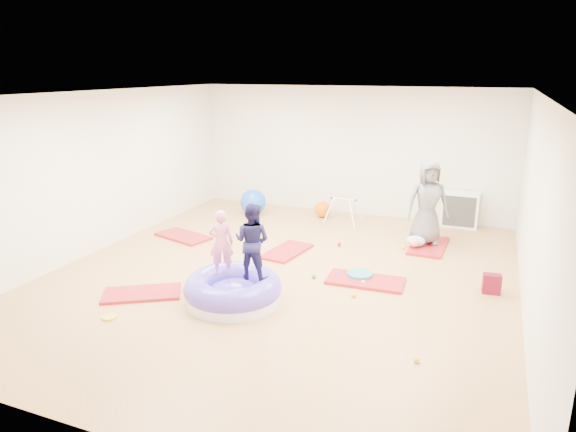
% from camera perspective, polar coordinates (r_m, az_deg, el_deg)
% --- Properties ---
extents(room, '(7.01, 8.01, 2.81)m').
position_cam_1_polar(room, '(7.75, -0.83, 2.99)').
color(room, '#B98942').
rests_on(room, ground).
extents(gym_mat_front_left, '(1.21, 1.03, 0.05)m').
position_cam_1_polar(gym_mat_front_left, '(7.79, -15.94, -8.28)').
color(gym_mat_front_left, '#A92420').
rests_on(gym_mat_front_left, ground).
extents(gym_mat_mid_left, '(1.21, 0.84, 0.05)m').
position_cam_1_polar(gym_mat_mid_left, '(10.16, -11.56, -2.22)').
color(gym_mat_mid_left, '#A92420').
rests_on(gym_mat_mid_left, ground).
extents(gym_mat_center_back, '(0.69, 1.13, 0.04)m').
position_cam_1_polar(gym_mat_center_back, '(9.16, -0.14, -3.94)').
color(gym_mat_center_back, '#A92420').
rests_on(gym_mat_center_back, ground).
extents(gym_mat_right, '(1.19, 0.64, 0.05)m').
position_cam_1_polar(gym_mat_right, '(8.01, 8.59, -7.13)').
color(gym_mat_right, '#A92420').
rests_on(gym_mat_right, ground).
extents(gym_mat_rear_right, '(0.64, 1.22, 0.05)m').
position_cam_1_polar(gym_mat_rear_right, '(9.77, 15.35, -3.21)').
color(gym_mat_rear_right, '#A92420').
rests_on(gym_mat_rear_right, ground).
extents(inflatable_cushion, '(1.37, 1.37, 0.43)m').
position_cam_1_polar(inflatable_cushion, '(7.30, -6.12, -8.18)').
color(inflatable_cushion, white).
rests_on(inflatable_cushion, ground).
extents(child_pink, '(0.41, 0.35, 0.95)m').
position_cam_1_polar(child_pink, '(7.20, -7.44, -2.57)').
color(child_pink, pink).
rests_on(child_pink, inflatable_cushion).
extents(child_navy, '(0.53, 0.41, 1.07)m').
position_cam_1_polar(child_navy, '(7.02, -4.02, -2.42)').
color(child_navy, '#191741').
rests_on(child_navy, inflatable_cushion).
extents(adult_caregiver, '(0.88, 0.74, 1.54)m').
position_cam_1_polar(adult_caregiver, '(9.63, 15.26, 1.46)').
color(adult_caregiver, '#5B5B5B').
rests_on(adult_caregiver, gym_mat_rear_right).
extents(infant, '(0.34, 0.35, 0.20)m').
position_cam_1_polar(infant, '(9.55, 13.96, -2.75)').
color(infant, silver).
rests_on(infant, gym_mat_rear_right).
extents(ball_pit_balls, '(4.00, 3.79, 0.07)m').
position_cam_1_polar(ball_pit_balls, '(8.27, 3.86, -6.11)').
color(ball_pit_balls, yellow).
rests_on(ball_pit_balls, ground).
extents(exercise_ball_blue, '(0.58, 0.58, 0.58)m').
position_cam_1_polar(exercise_ball_blue, '(11.45, -3.89, 1.54)').
color(exercise_ball_blue, blue).
rests_on(exercise_ball_blue, ground).
extents(exercise_ball_orange, '(0.36, 0.36, 0.36)m').
position_cam_1_polar(exercise_ball_orange, '(11.29, 3.85, 0.76)').
color(exercise_ball_orange, orange).
rests_on(exercise_ball_orange, ground).
extents(infant_play_gym, '(0.70, 0.67, 0.54)m').
position_cam_1_polar(infant_play_gym, '(10.85, 6.16, 1.04)').
color(infant_play_gym, white).
rests_on(infant_play_gym, ground).
extents(cube_shelf, '(0.73, 0.36, 0.73)m').
position_cam_1_polar(cube_shelf, '(11.12, 18.55, 0.68)').
color(cube_shelf, white).
rests_on(cube_shelf, ground).
extents(balance_disc, '(0.40, 0.40, 0.09)m').
position_cam_1_polar(balance_disc, '(8.14, 7.96, -6.55)').
color(balance_disc, teal).
rests_on(balance_disc, ground).
extents(backpack, '(0.27, 0.18, 0.29)m').
position_cam_1_polar(backpack, '(8.07, 21.70, -7.02)').
color(backpack, '#B00F35').
rests_on(backpack, ground).
extents(yellow_toy, '(0.20, 0.20, 0.03)m').
position_cam_1_polar(yellow_toy, '(7.25, -19.23, -10.57)').
color(yellow_toy, yellow).
rests_on(yellow_toy, ground).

